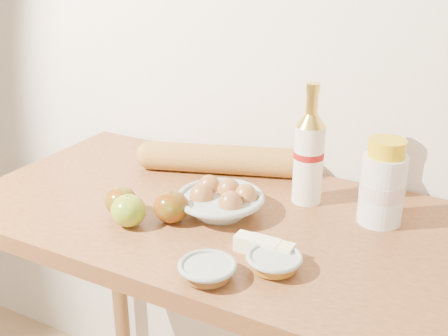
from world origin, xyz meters
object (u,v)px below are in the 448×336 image
(bourbon_bottle, at_px, (309,155))
(egg_bowl, at_px, (221,201))
(table, at_px, (230,263))
(baguette, at_px, (220,159))
(cream_bottle, at_px, (383,185))

(bourbon_bottle, distance_m, egg_bowl, 0.22)
(table, xyz_separation_m, baguette, (-0.13, 0.19, 0.16))
(cream_bottle, height_order, egg_bowl, cream_bottle)
(baguette, bearing_deg, table, -75.13)
(egg_bowl, bearing_deg, table, 3.42)
(bourbon_bottle, distance_m, cream_bottle, 0.17)
(egg_bowl, relative_size, baguette, 0.46)
(cream_bottle, xyz_separation_m, egg_bowl, (-0.31, -0.12, -0.06))
(bourbon_bottle, height_order, cream_bottle, bourbon_bottle)
(egg_bowl, bearing_deg, bourbon_bottle, 45.13)
(bourbon_bottle, height_order, baguette, bourbon_bottle)
(cream_bottle, distance_m, baguette, 0.43)
(cream_bottle, bearing_deg, bourbon_bottle, 178.42)
(cream_bottle, relative_size, baguette, 0.42)
(bourbon_bottle, relative_size, egg_bowl, 1.37)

